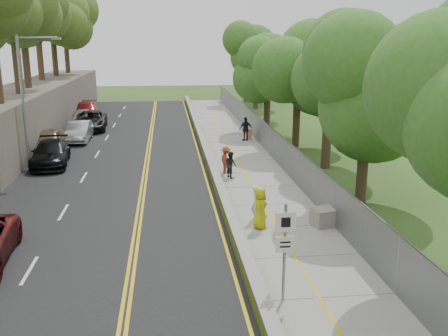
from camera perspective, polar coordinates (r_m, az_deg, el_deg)
name	(u,v)px	position (r m, az deg, el deg)	size (l,w,h in m)	color
ground	(236,261)	(18.36, 1.33, -10.59)	(140.00, 140.00, 0.00)	#33511E
road	(120,164)	(32.55, -11.81, 0.44)	(11.20, 66.00, 0.04)	black
sidewalk	(243,161)	(32.76, 2.16, 0.84)	(4.20, 66.00, 0.05)	gray
jersey_barrier	(208,158)	(32.44, -1.85, 1.20)	(0.42, 66.00, 0.60)	#ACDC33
chainlink_fence	(275,145)	(32.92, 5.80, 2.58)	(0.04, 66.00, 2.00)	slate
trees_fenceside	(313,52)	(32.81, 10.19, 12.96)	(7.00, 66.00, 14.00)	#407628
streetlight	(26,94)	(31.68, -21.64, 7.84)	(2.52, 0.22, 8.00)	gray
signpost	(285,242)	(15.03, 6.97, -8.41)	(0.62, 0.09, 3.10)	gray
construction_barrel	(248,134)	(39.65, 2.82, 3.89)	(0.49, 0.49, 0.81)	#D54E1A
concrete_block	(326,217)	(21.83, 11.54, -5.48)	(1.13, 0.85, 0.75)	gray
car_3	(51,153)	(33.20, -19.21, 1.59)	(2.14, 5.26, 1.53)	black
car_4	(48,141)	(36.84, -19.46, 2.91)	(1.98, 4.91, 1.67)	gray
car_5	(79,131)	(40.42, -16.23, 4.03)	(1.61, 4.62, 1.52)	#ACAEB3
car_6	(90,121)	(45.32, -15.03, 5.26)	(2.67, 5.78, 1.61)	black
car_7	(86,111)	(51.44, -15.53, 6.29)	(2.27, 5.58, 1.62)	maroon
car_8	(82,116)	(48.71, -15.92, 5.68)	(1.63, 4.06, 1.38)	silver
painter_0	(260,208)	(20.97, 4.16, -4.59)	(0.86, 0.56, 1.76)	#B7B90B
painter_1	(256,202)	(21.96, 3.66, -3.95)	(0.57, 0.37, 1.57)	white
painter_2	(231,165)	(28.52, 0.78, 0.39)	(0.74, 0.58, 1.53)	black
painter_3	(226,160)	(29.48, 0.22, 0.94)	(1.03, 0.59, 1.60)	brown
person_far	(246,129)	(38.96, 2.51, 4.48)	(1.09, 0.45, 1.86)	black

